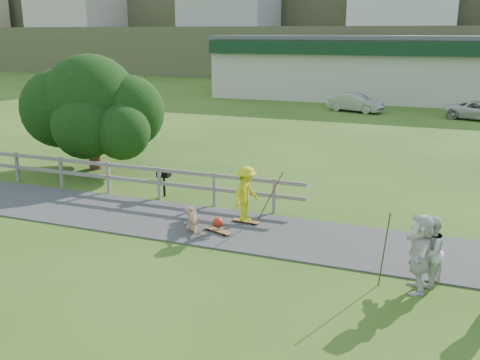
{
  "coord_description": "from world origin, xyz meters",
  "views": [
    {
      "loc": [
        6.64,
        -11.64,
        5.39
      ],
      "look_at": [
        1.37,
        2.0,
        1.33
      ],
      "focal_mm": 40.0,
      "sensor_mm": 36.0,
      "label": 1
    }
  ],
  "objects_px": {
    "tree": "(92,122)",
    "bbq": "(164,183)",
    "car_silver": "(356,103)",
    "skater_rider": "(246,197)",
    "spectator_d": "(419,253)",
    "skater_fallen": "(193,219)",
    "spectator_a": "(429,252)"
  },
  "relations": [
    {
      "from": "skater_rider",
      "to": "spectator_d",
      "type": "relative_size",
      "value": 0.93
    },
    {
      "from": "tree",
      "to": "bbq",
      "type": "height_order",
      "value": "tree"
    },
    {
      "from": "skater_rider",
      "to": "tree",
      "type": "xyz_separation_m",
      "value": [
        -8.0,
        3.87,
        1.1
      ]
    },
    {
      "from": "spectator_a",
      "to": "spectator_d",
      "type": "distance_m",
      "value": 0.39
    },
    {
      "from": "skater_fallen",
      "to": "spectator_d",
      "type": "bearing_deg",
      "value": -46.33
    },
    {
      "from": "skater_fallen",
      "to": "bbq",
      "type": "bearing_deg",
      "value": 101.65
    },
    {
      "from": "spectator_d",
      "to": "bbq",
      "type": "xyz_separation_m",
      "value": [
        -8.41,
        4.09,
        -0.42
      ]
    },
    {
      "from": "car_silver",
      "to": "tree",
      "type": "xyz_separation_m",
      "value": [
        -7.2,
        -20.07,
        1.28
      ]
    },
    {
      "from": "skater_fallen",
      "to": "spectator_d",
      "type": "distance_m",
      "value": 6.37
    },
    {
      "from": "skater_fallen",
      "to": "bbq",
      "type": "xyz_separation_m",
      "value": [
        -2.28,
        2.45,
        0.16
      ]
    },
    {
      "from": "skater_rider",
      "to": "spectator_d",
      "type": "xyz_separation_m",
      "value": [
        4.88,
        -2.54,
        0.06
      ]
    },
    {
      "from": "car_silver",
      "to": "skater_rider",
      "type": "bearing_deg",
      "value": -160.57
    },
    {
      "from": "spectator_a",
      "to": "spectator_d",
      "type": "bearing_deg",
      "value": -7.2
    },
    {
      "from": "spectator_d",
      "to": "tree",
      "type": "height_order",
      "value": "tree"
    },
    {
      "from": "spectator_a",
      "to": "bbq",
      "type": "xyz_separation_m",
      "value": [
        -8.6,
        3.76,
        -0.34
      ]
    },
    {
      "from": "spectator_d",
      "to": "car_silver",
      "type": "distance_m",
      "value": 27.08
    },
    {
      "from": "spectator_d",
      "to": "tree",
      "type": "distance_m",
      "value": 14.42
    },
    {
      "from": "spectator_d",
      "to": "tree",
      "type": "xyz_separation_m",
      "value": [
        -12.88,
        6.41,
        1.04
      ]
    },
    {
      "from": "skater_fallen",
      "to": "spectator_a",
      "type": "relative_size",
      "value": 1.03
    },
    {
      "from": "skater_rider",
      "to": "bbq",
      "type": "xyz_separation_m",
      "value": [
        -3.53,
        1.55,
        -0.35
      ]
    },
    {
      "from": "skater_fallen",
      "to": "spectator_d",
      "type": "height_order",
      "value": "spectator_d"
    },
    {
      "from": "car_silver",
      "to": "bbq",
      "type": "distance_m",
      "value": 22.56
    },
    {
      "from": "spectator_a",
      "to": "bbq",
      "type": "relative_size",
      "value": 1.75
    },
    {
      "from": "skater_rider",
      "to": "tree",
      "type": "distance_m",
      "value": 8.95
    },
    {
      "from": "tree",
      "to": "skater_fallen",
      "type": "bearing_deg",
      "value": -35.27
    },
    {
      "from": "tree",
      "to": "bbq",
      "type": "distance_m",
      "value": 5.24
    },
    {
      "from": "skater_rider",
      "to": "spectator_d",
      "type": "distance_m",
      "value": 5.5
    },
    {
      "from": "spectator_d",
      "to": "spectator_a",
      "type": "bearing_deg",
      "value": 144.18
    },
    {
      "from": "car_silver",
      "to": "tree",
      "type": "distance_m",
      "value": 21.36
    },
    {
      "from": "spectator_a",
      "to": "skater_rider",
      "type": "bearing_deg",
      "value": -90.18
    },
    {
      "from": "skater_rider",
      "to": "skater_fallen",
      "type": "height_order",
      "value": "skater_rider"
    },
    {
      "from": "spectator_a",
      "to": "car_silver",
      "type": "distance_m",
      "value": 26.8
    }
  ]
}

